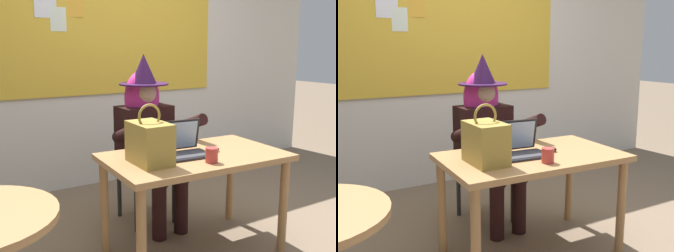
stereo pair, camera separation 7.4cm
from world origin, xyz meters
TOP-DOWN VIEW (x-y plane):
  - ground_plane at (0.00, 0.00)m, footprint 24.00×24.00m
  - wall_back_bulletin at (-0.00, 1.84)m, footprint 5.55×1.93m
  - desk_main at (-0.15, 0.10)m, footprint 1.24×0.76m
  - chair_at_desk at (-0.18, 0.82)m, footprint 0.43×0.43m
  - person_costumed at (-0.18, 0.70)m, footprint 0.61×0.67m
  - laptop at (-0.23, 0.13)m, footprint 0.36×0.29m
  - computer_mouse at (0.01, 0.11)m, footprint 0.09×0.12m
  - handbag at (-0.52, 0.07)m, footprint 0.20×0.30m
  - coffee_mug at (-0.17, -0.11)m, footprint 0.08×0.08m

SIDE VIEW (x-z plane):
  - ground_plane at x=0.00m, z-range 0.00..0.00m
  - chair_at_desk at x=-0.18m, z-range 0.05..0.94m
  - desk_main at x=-0.15m, z-range 0.26..0.97m
  - computer_mouse at x=0.01m, z-range 0.71..0.74m
  - coffee_mug at x=-0.17m, z-range 0.71..0.81m
  - laptop at x=-0.23m, z-range 0.65..0.88m
  - person_costumed at x=-0.18m, z-range 0.09..1.46m
  - handbag at x=-0.52m, z-range 0.66..1.03m
  - wall_back_bulletin at x=0.00m, z-range 0.01..2.70m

